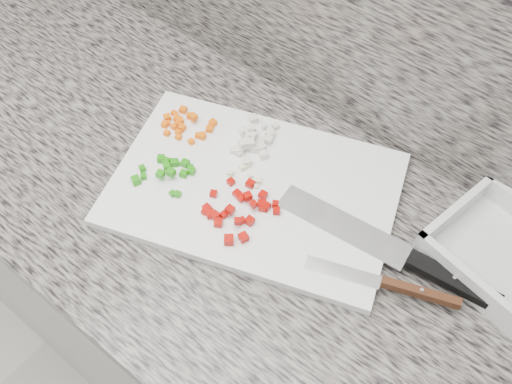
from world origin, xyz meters
TOP-DOWN VIEW (x-y plane):
  - cabinet at (0.00, 1.44)m, footprint 3.92×0.62m
  - countertop at (0.00, 1.44)m, footprint 3.96×0.64m
  - cutting_board at (0.12, 1.49)m, footprint 0.58×0.47m
  - carrot_pile at (-0.07, 1.52)m, footprint 0.10×0.09m
  - onion_pile at (0.05, 1.56)m, footprint 0.09×0.12m
  - green_pepper_pile at (-0.02, 1.41)m, footprint 0.10×0.10m
  - red_pepper_pile at (0.13, 1.43)m, footprint 0.12×0.13m
  - garlic_pile at (0.09, 1.49)m, footprint 0.07×0.05m
  - chef_knife at (0.41, 1.53)m, footprint 0.39×0.08m
  - paring_knife at (0.42, 1.47)m, footprint 0.24×0.10m

SIDE VIEW (x-z plane):
  - cabinet at x=0.00m, z-range 0.00..0.86m
  - countertop at x=0.00m, z-range 0.86..0.90m
  - cutting_board at x=0.12m, z-range 0.90..0.92m
  - garlic_pile at x=0.09m, z-range 0.92..0.93m
  - chef_knife at x=0.41m, z-range 0.91..0.93m
  - carrot_pile at x=-0.07m, z-range 0.91..0.93m
  - paring_knife at x=0.42m, z-range 0.91..0.93m
  - green_pepper_pile at x=-0.02m, z-range 0.91..0.94m
  - red_pepper_pile at x=0.13m, z-range 0.91..0.94m
  - onion_pile at x=0.05m, z-range 0.91..0.94m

